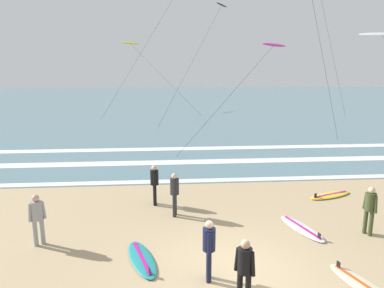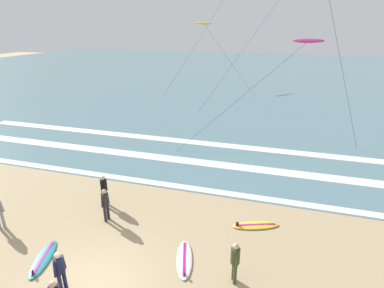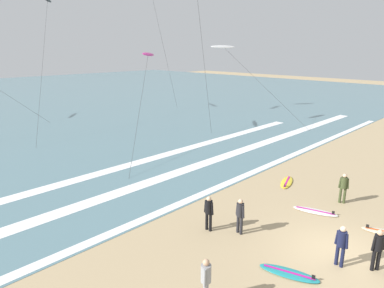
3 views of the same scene
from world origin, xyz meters
TOP-DOWN VIEW (x-y plane):
  - ground_plane at (0.00, 0.00)m, footprint 160.00×160.00m
  - wave_foam_shoreline at (-0.62, 7.62)m, footprint 56.62×0.53m
  - wave_foam_mid_break at (-0.66, 11.02)m, footprint 58.86×0.98m
  - wave_foam_outer_break at (0.54, 14.45)m, footprint 39.00×0.93m
  - surfer_left_near at (-0.05, -1.28)m, footprint 0.46×0.38m
  - surfer_mid_group at (-1.44, 3.72)m, footprint 0.32×0.52m
  - surfer_background_far at (-0.71, -0.26)m, footprint 0.32×0.51m
  - surfer_right_near at (-5.58, 1.90)m, footprint 0.49×0.33m
  - surfer_left_far at (4.69, 1.77)m, footprint 0.32×0.50m
  - surfer_foreground_main at (-2.19, 4.83)m, footprint 0.32×0.51m
  - surfboard_right_spare at (-2.44, 0.78)m, footprint 1.20×2.18m
  - surfboard_near_water at (5.11, 5.16)m, footprint 2.18×1.29m
  - surfboard_foreground_flat at (2.73, 2.27)m, footprint 1.18×2.18m
  - kite_black_mid_center at (5.29, 35.77)m, footprint 8.90×14.23m
  - kite_magenta_far_left at (7.28, 20.71)m, footprint 9.92×9.68m
  - kite_white_far_right at (14.82, 18.28)m, footprint 5.32×8.67m

SIDE VIEW (x-z plane):
  - ground_plane at x=0.00m, z-range 0.00..0.00m
  - wave_foam_shoreline at x=-0.62m, z-range 0.01..0.02m
  - wave_foam_mid_break at x=-0.66m, z-range 0.01..0.02m
  - wave_foam_outer_break at x=0.54m, z-range 0.01..0.02m
  - surfboard_right_spare at x=-2.44m, z-range -0.08..0.17m
  - surfboard_near_water at x=5.11m, z-range -0.08..0.17m
  - surfboard_foreground_flat at x=2.73m, z-range -0.08..0.17m
  - surfer_left_near at x=-0.05m, z-range 0.16..1.76m
  - surfer_mid_group at x=-1.44m, z-range 0.16..1.76m
  - surfer_background_far at x=-0.71m, z-range 0.16..1.76m
  - surfer_right_near at x=-5.58m, z-range 0.16..1.76m
  - surfer_left_far at x=4.69m, z-range 0.16..1.76m
  - surfer_foreground_main at x=-2.19m, z-range 0.16..1.76m
  - kite_magenta_far_left at x=7.28m, z-range 3.44..10.85m
  - kite_white_far_right at x=14.82m, z-range 3.77..11.84m
  - kite_black_mid_center at x=5.29m, z-range 6.20..19.29m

